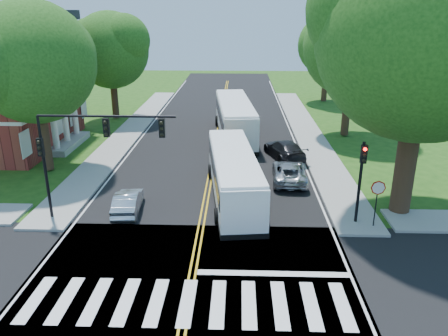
{
  "coord_description": "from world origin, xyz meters",
  "views": [
    {
      "loc": [
        1.93,
        -14.64,
        10.69
      ],
      "look_at": [
        1.12,
        8.37,
        2.4
      ],
      "focal_mm": 35.0,
      "sensor_mm": 36.0,
      "label": 1
    }
  ],
  "objects_px": {
    "hatchback": "(128,202)",
    "dark_sedan": "(284,149)",
    "signal_nw": "(86,143)",
    "suv": "(289,172)",
    "signal_ne": "(361,172)",
    "bus_follow": "(235,118)",
    "bus_lead": "(234,174)"
  },
  "relations": [
    {
      "from": "bus_follow",
      "to": "suv",
      "type": "bearing_deg",
      "value": 103.58
    },
    {
      "from": "signal_nw",
      "to": "signal_ne",
      "type": "distance_m",
      "value": 14.13
    },
    {
      "from": "bus_lead",
      "to": "signal_nw",
      "type": "bearing_deg",
      "value": 17.03
    },
    {
      "from": "dark_sedan",
      "to": "signal_ne",
      "type": "bearing_deg",
      "value": 86.07
    },
    {
      "from": "bus_follow",
      "to": "hatchback",
      "type": "xyz_separation_m",
      "value": [
        -5.78,
        -15.91,
        -1.1
      ]
    },
    {
      "from": "bus_lead",
      "to": "suv",
      "type": "distance_m",
      "value": 4.72
    },
    {
      "from": "hatchback",
      "to": "dark_sedan",
      "type": "xyz_separation_m",
      "value": [
        9.68,
        10.0,
        0.08
      ]
    },
    {
      "from": "hatchback",
      "to": "suv",
      "type": "distance_m",
      "value": 10.82
    },
    {
      "from": "hatchback",
      "to": "dark_sedan",
      "type": "distance_m",
      "value": 13.92
    },
    {
      "from": "bus_lead",
      "to": "dark_sedan",
      "type": "distance_m",
      "value": 8.66
    },
    {
      "from": "bus_follow",
      "to": "hatchback",
      "type": "distance_m",
      "value": 16.96
    },
    {
      "from": "suv",
      "to": "dark_sedan",
      "type": "distance_m",
      "value": 4.9
    },
    {
      "from": "bus_lead",
      "to": "dark_sedan",
      "type": "bearing_deg",
      "value": -122.77
    },
    {
      "from": "suv",
      "to": "hatchback",
      "type": "bearing_deg",
      "value": 31.3
    },
    {
      "from": "signal_nw",
      "to": "bus_lead",
      "type": "bearing_deg",
      "value": 23.65
    },
    {
      "from": "signal_ne",
      "to": "hatchback",
      "type": "bearing_deg",
      "value": 175.31
    },
    {
      "from": "signal_nw",
      "to": "bus_follow",
      "type": "distance_m",
      "value": 18.68
    },
    {
      "from": "suv",
      "to": "signal_nw",
      "type": "bearing_deg",
      "value": 31.95
    },
    {
      "from": "signal_nw",
      "to": "bus_follow",
      "type": "bearing_deg",
      "value": 66.39
    },
    {
      "from": "hatchback",
      "to": "bus_follow",
      "type": "bearing_deg",
      "value": -114.71
    },
    {
      "from": "bus_follow",
      "to": "signal_ne",
      "type": "bearing_deg",
      "value": 105.83
    },
    {
      "from": "dark_sedan",
      "to": "bus_follow",
      "type": "bearing_deg",
      "value": -74.53
    },
    {
      "from": "signal_ne",
      "to": "hatchback",
      "type": "height_order",
      "value": "signal_ne"
    },
    {
      "from": "signal_ne",
      "to": "bus_lead",
      "type": "bearing_deg",
      "value": 153.44
    },
    {
      "from": "signal_ne",
      "to": "dark_sedan",
      "type": "relative_size",
      "value": 0.91
    },
    {
      "from": "signal_ne",
      "to": "hatchback",
      "type": "distance_m",
      "value": 12.69
    },
    {
      "from": "signal_ne",
      "to": "dark_sedan",
      "type": "xyz_separation_m",
      "value": [
        -2.75,
        11.02,
        -2.25
      ]
    },
    {
      "from": "signal_nw",
      "to": "suv",
      "type": "relative_size",
      "value": 1.52
    },
    {
      "from": "bus_lead",
      "to": "dark_sedan",
      "type": "height_order",
      "value": "bus_lead"
    },
    {
      "from": "bus_lead",
      "to": "bus_follow",
      "type": "xyz_separation_m",
      "value": [
        -0.1,
        13.65,
        0.21
      ]
    },
    {
      "from": "signal_ne",
      "to": "bus_follow",
      "type": "relative_size",
      "value": 0.34
    },
    {
      "from": "signal_nw",
      "to": "bus_follow",
      "type": "xyz_separation_m",
      "value": [
        7.4,
        16.94,
        -2.65
      ]
    }
  ]
}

